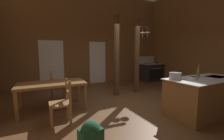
% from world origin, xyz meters
% --- Properties ---
extents(ground_plane, '(8.59, 7.94, 0.10)m').
position_xyz_m(ground_plane, '(0.00, 0.00, -0.05)').
color(ground_plane, brown).
extents(wall_back, '(8.59, 0.14, 4.45)m').
position_xyz_m(wall_back, '(0.00, 3.64, 2.22)').
color(wall_back, brown).
rests_on(wall_back, ground_plane).
extents(wall_right, '(0.14, 7.94, 4.45)m').
position_xyz_m(wall_right, '(3.97, 0.00, 2.22)').
color(wall_right, brown).
rests_on(wall_right, ground_plane).
extents(glazed_door_back_left, '(1.00, 0.01, 2.05)m').
position_xyz_m(glazed_door_back_left, '(-1.75, 3.57, 1.02)').
color(glazed_door_back_left, white).
rests_on(glazed_door_back_left, ground_plane).
extents(glazed_panel_back_right, '(0.84, 0.01, 2.05)m').
position_xyz_m(glazed_panel_back_right, '(0.39, 3.57, 1.02)').
color(glazed_panel_back_right, white).
rests_on(glazed_panel_back_right, ground_plane).
extents(kitchen_island, '(2.18, 1.01, 0.91)m').
position_xyz_m(kitchen_island, '(1.43, -1.18, 0.45)').
color(kitchen_island, brown).
rests_on(kitchen_island, ground_plane).
extents(stove_range, '(1.18, 0.88, 1.32)m').
position_xyz_m(stove_range, '(3.23, 2.83, 0.48)').
color(stove_range, black).
rests_on(stove_range, ground_plane).
extents(support_post_with_pot_rack, '(0.64, 0.24, 2.80)m').
position_xyz_m(support_post_with_pot_rack, '(1.09, 1.22, 1.50)').
color(support_post_with_pot_rack, brown).
rests_on(support_post_with_pot_rack, ground_plane).
extents(support_post_center, '(0.14, 0.14, 2.80)m').
position_xyz_m(support_post_center, '(0.18, 1.22, 1.40)').
color(support_post_center, brown).
rests_on(support_post_center, ground_plane).
extents(dining_table, '(1.72, 0.94, 0.74)m').
position_xyz_m(dining_table, '(-2.01, 0.83, 0.65)').
color(dining_table, brown).
rests_on(dining_table, ground_plane).
extents(ladderback_chair_near_window, '(0.45, 0.45, 0.95)m').
position_xyz_m(ladderback_chair_near_window, '(-1.89, -0.07, 0.45)').
color(ladderback_chair_near_window, '#9E7044').
rests_on(ladderback_chair_near_window, ground_plane).
extents(ladderback_chair_by_post, '(0.45, 0.45, 0.95)m').
position_xyz_m(ladderback_chair_by_post, '(-1.83, 1.59, 0.45)').
color(ladderback_chair_by_post, '#9E7044').
rests_on(ladderback_chair_by_post, ground_plane).
extents(backpack, '(0.35, 0.34, 0.60)m').
position_xyz_m(backpack, '(-1.72, -1.48, 0.31)').
color(backpack, '#1E5138').
rests_on(backpack, ground_plane).
extents(stockpot_on_counter, '(0.35, 0.28, 0.16)m').
position_xyz_m(stockpot_on_counter, '(0.59, -0.94, 0.99)').
color(stockpot_on_counter, '#B7BABF').
rests_on(stockpot_on_counter, kitchen_island).
extents(mixing_bowl_on_counter, '(0.20, 0.20, 0.07)m').
position_xyz_m(mixing_bowl_on_counter, '(0.92, -1.18, 0.94)').
color(mixing_bowl_on_counter, silver).
rests_on(mixing_bowl_on_counter, kitchen_island).
extents(bottle_tall_on_counter, '(0.07, 0.07, 0.32)m').
position_xyz_m(bottle_tall_on_counter, '(1.30, -1.05, 1.03)').
color(bottle_tall_on_counter, brown).
rests_on(bottle_tall_on_counter, kitchen_island).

